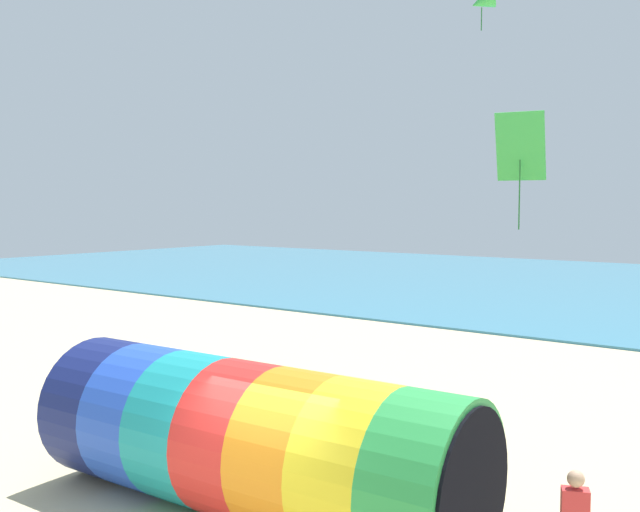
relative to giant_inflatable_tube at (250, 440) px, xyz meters
name	(u,v)px	position (x,y,z in m)	size (l,w,h in m)	color
giant_inflatable_tube	(250,440)	(0.00, 0.00, 0.00)	(8.20, 3.00, 2.64)	navy
kite_green_diamond	(520,148)	(2.11, 6.37, 5.20)	(1.12, 0.69, 2.52)	green
kite_green_delta	(482,2)	(-0.79, 10.61, 9.74)	(0.98, 0.94, 1.20)	green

